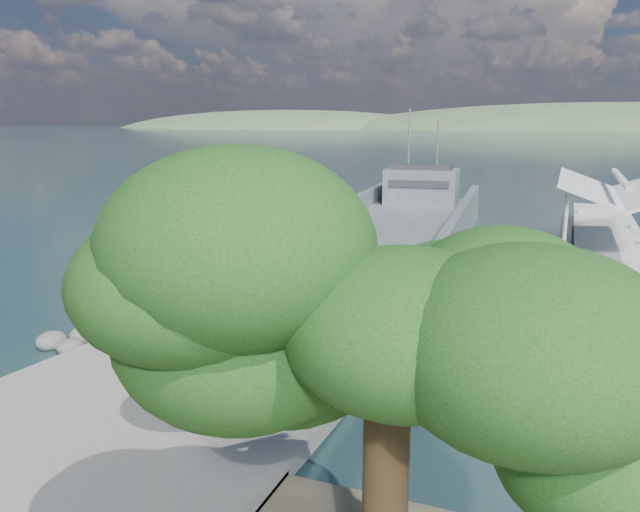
{
  "coord_description": "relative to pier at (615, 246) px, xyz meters",
  "views": [
    {
      "loc": [
        10.33,
        -17.52,
        8.21
      ],
      "look_at": [
        1.0,
        6.0,
        2.68
      ],
      "focal_mm": 35.0,
      "sensor_mm": 36.0,
      "label": 1
    }
  ],
  "objects": [
    {
      "name": "landing_craft",
      "position": [
        -12.8,
        3.69,
        -0.79
      ],
      "size": [
        10.55,
        33.61,
        9.84
      ],
      "rotation": [
        0.0,
        0.0,
        0.08
      ],
      "color": "#41494D",
      "rests_on": "ground"
    },
    {
      "name": "distant_headlands",
      "position": [
        37.0,
        541.23,
        -1.6
      ],
      "size": [
        1000.0,
        240.0,
        48.0
      ],
      "primitive_type": null,
      "color": "#425A38",
      "rests_on": "ground"
    },
    {
      "name": "military_truck",
      "position": [
        -11.81,
        -16.58,
        1.04
      ],
      "size": [
        4.11,
        9.59,
        4.31
      ],
      "rotation": [
        0.0,
        0.0,
        0.14
      ],
      "color": "black",
      "rests_on": "boat_ramp"
    },
    {
      "name": "boat_ramp",
      "position": [
        -13.0,
        -19.77,
        -1.35
      ],
      "size": [
        10.0,
        18.0,
        0.5
      ],
      "primitive_type": "cube",
      "color": "slate",
      "rests_on": "ground"
    },
    {
      "name": "shoreline_rocks",
      "position": [
        -19.2,
        -18.27,
        -1.6
      ],
      "size": [
        3.2,
        5.6,
        0.9
      ],
      "primitive_type": null,
      "color": "#4E4E4C",
      "rests_on": "ground"
    },
    {
      "name": "pier",
      "position": [
        0.0,
        0.0,
        0.0
      ],
      "size": [
        6.4,
        44.0,
        6.1
      ],
      "color": "#BABBB0",
      "rests_on": "ground"
    },
    {
      "name": "ground",
      "position": [
        -13.0,
        -18.77,
        -1.6
      ],
      "size": [
        1400.0,
        1400.0,
        0.0
      ],
      "primitive_type": "plane",
      "color": "#173437",
      "rests_on": "ground"
    },
    {
      "name": "overhang_tree",
      "position": [
        -5.16,
        -28.48,
        4.17
      ],
      "size": [
        7.92,
        7.3,
        7.19
      ],
      "color": "#2F2212",
      "rests_on": "ground"
    },
    {
      "name": "soldier",
      "position": [
        -16.02,
        -18.72,
        -0.22
      ],
      "size": [
        0.67,
        0.46,
        1.76
      ],
      "primitive_type": "imported",
      "rotation": [
        0.0,
        0.0,
        -0.06
      ],
      "color": "black",
      "rests_on": "boat_ramp"
    }
  ]
}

